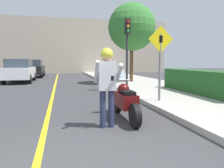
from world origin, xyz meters
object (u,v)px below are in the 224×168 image
(person_biker, at_px, (107,78))
(parked_car_white, at_px, (20,71))
(motorcycle, at_px, (125,101))
(street_tree, at_px, (132,27))
(parked_car_black, at_px, (33,68))
(traffic_light, at_px, (127,40))
(crossing_sign, at_px, (160,56))

(person_biker, xyz_separation_m, parked_car_white, (-3.94, 12.12, -0.28))
(motorcycle, distance_m, street_tree, 9.86)
(motorcycle, height_order, parked_car_black, parked_car_black)
(traffic_light, distance_m, street_tree, 4.12)
(person_biker, relative_size, parked_car_black, 0.44)
(person_biker, height_order, traffic_light, traffic_light)
(motorcycle, distance_m, crossing_sign, 2.59)
(crossing_sign, relative_size, parked_car_black, 0.61)
(person_biker, bearing_deg, traffic_light, 68.63)
(traffic_light, distance_m, parked_car_black, 13.15)
(motorcycle, bearing_deg, crossing_sign, 41.66)
(crossing_sign, height_order, parked_car_black, crossing_sign)
(crossing_sign, xyz_separation_m, traffic_light, (-0.09, 3.58, 0.87))
(motorcycle, bearing_deg, street_tree, 70.71)
(traffic_light, xyz_separation_m, street_tree, (1.44, 3.66, 1.22))
(crossing_sign, bearing_deg, parked_car_black, 111.20)
(crossing_sign, xyz_separation_m, street_tree, (1.36, 7.24, 2.09))
(person_biker, bearing_deg, street_tree, 68.58)
(parked_car_white, bearing_deg, motorcycle, -68.40)
(parked_car_white, bearing_deg, traffic_light, -45.98)
(traffic_light, bearing_deg, person_biker, -111.37)
(parked_car_white, height_order, parked_car_black, same)
(motorcycle, xyz_separation_m, parked_car_black, (-4.20, 16.77, 0.37))
(motorcycle, xyz_separation_m, traffic_light, (1.63, 5.10, 2.08))
(motorcycle, relative_size, traffic_light, 0.63)
(crossing_sign, distance_m, parked_car_white, 11.80)
(crossing_sign, distance_m, street_tree, 7.66)
(street_tree, xyz_separation_m, parked_car_black, (-7.27, 8.00, -2.94))
(person_biker, relative_size, parked_car_white, 0.44)
(motorcycle, xyz_separation_m, street_tree, (3.07, 8.76, 3.31))
(parked_car_white, bearing_deg, crossing_sign, -57.86)
(person_biker, bearing_deg, parked_car_white, 108.00)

